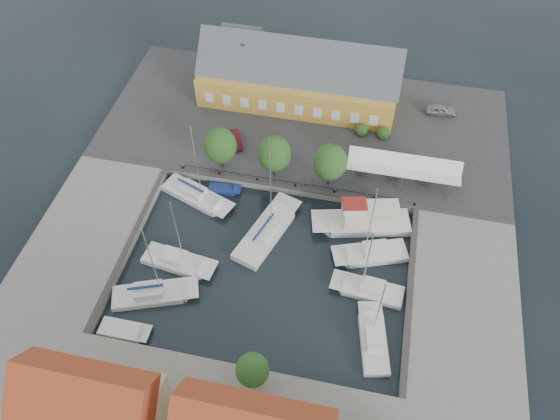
% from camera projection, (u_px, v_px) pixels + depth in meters
% --- Properties ---
extents(ground, '(140.00, 140.00, 0.00)m').
position_uv_depth(ground, '(269.00, 257.00, 63.69)').
color(ground, black).
rests_on(ground, ground).
extents(north_quay, '(56.00, 26.00, 1.00)m').
position_uv_depth(north_quay, '(305.00, 125.00, 77.64)').
color(north_quay, '#2D2D30').
rests_on(north_quay, ground).
extents(west_quay, '(12.00, 24.00, 1.00)m').
position_uv_depth(west_quay, '(86.00, 236.00, 65.00)').
color(west_quay, slate).
rests_on(west_quay, ground).
extents(east_quay, '(12.00, 24.00, 1.00)m').
position_uv_depth(east_quay, '(463.00, 304.00, 59.11)').
color(east_quay, slate).
rests_on(east_quay, ground).
extents(quay_edge_fittings, '(56.00, 24.72, 0.40)m').
position_uv_depth(quay_edge_fittings, '(278.00, 220.00, 65.82)').
color(quay_edge_fittings, '#383533').
rests_on(quay_edge_fittings, north_quay).
extents(warehouse, '(28.56, 14.00, 9.55)m').
position_uv_depth(warehouse, '(295.00, 77.00, 78.30)').
color(warehouse, '#BE822E').
rests_on(warehouse, north_quay).
extents(tent_canopy, '(14.00, 4.00, 2.83)m').
position_uv_depth(tent_canopy, '(404.00, 166.00, 68.01)').
color(tent_canopy, white).
rests_on(tent_canopy, north_quay).
extents(quay_trees, '(18.20, 4.20, 6.30)m').
position_uv_depth(quay_trees, '(274.00, 154.00, 67.68)').
color(quay_trees, black).
rests_on(quay_trees, north_quay).
extents(car_silver, '(4.43, 2.17, 1.45)m').
position_uv_depth(car_silver, '(441.00, 110.00, 77.82)').
color(car_silver, '#93969A').
rests_on(car_silver, north_quay).
extents(car_red, '(2.81, 4.08, 1.28)m').
position_uv_depth(car_red, '(236.00, 140.00, 74.00)').
color(car_red, '#5C151C').
rests_on(car_red, north_quay).
extents(center_sailboat, '(6.65, 11.68, 15.20)m').
position_uv_depth(center_sailboat, '(266.00, 232.00, 65.53)').
color(center_sailboat, silver).
rests_on(center_sailboat, ground).
extents(trawler, '(12.39, 6.20, 5.00)m').
position_uv_depth(trawler, '(365.00, 220.00, 65.87)').
color(trawler, silver).
rests_on(trawler, ground).
extents(east_boat_a, '(9.19, 5.68, 12.40)m').
position_uv_depth(east_boat_a, '(372.00, 254.00, 63.61)').
color(east_boat_a, silver).
rests_on(east_boat_a, ground).
extents(east_boat_b, '(8.34, 3.38, 11.13)m').
position_uv_depth(east_boat_b, '(369.00, 290.00, 60.50)').
color(east_boat_b, silver).
rests_on(east_boat_b, ground).
extents(east_boat_c, '(4.23, 8.60, 10.66)m').
position_uv_depth(east_boat_c, '(373.00, 341.00, 56.64)').
color(east_boat_c, silver).
rests_on(east_boat_c, ground).
extents(west_boat_a, '(10.30, 6.21, 13.12)m').
position_uv_depth(west_boat_a, '(196.00, 196.00, 69.32)').
color(west_boat_a, silver).
rests_on(west_boat_a, ground).
extents(west_boat_c, '(9.03, 3.85, 11.79)m').
position_uv_depth(west_boat_c, '(178.00, 262.00, 62.90)').
color(west_boat_c, silver).
rests_on(west_boat_c, ground).
extents(west_boat_d, '(9.83, 5.97, 12.61)m').
position_uv_depth(west_boat_d, '(153.00, 294.00, 60.15)').
color(west_boat_d, silver).
rests_on(west_boat_d, ground).
extents(launch_sw, '(5.62, 2.15, 0.98)m').
position_uv_depth(launch_sw, '(124.00, 331.00, 57.52)').
color(launch_sw, silver).
rests_on(launch_sw, ground).
extents(launch_nw, '(4.44, 2.19, 0.88)m').
position_uv_depth(launch_nw, '(224.00, 190.00, 70.22)').
color(launch_nw, navy).
rests_on(launch_nw, ground).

